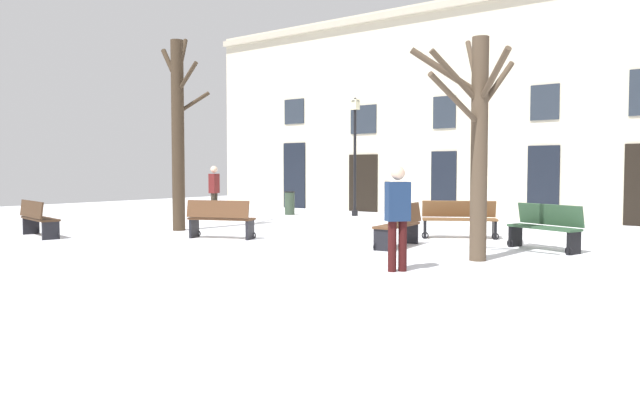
# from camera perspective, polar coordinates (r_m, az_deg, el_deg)

# --- Properties ---
(ground_plane) EXTENTS (34.52, 34.52, 0.00)m
(ground_plane) POSITION_cam_1_polar(r_m,az_deg,el_deg) (15.07, -4.01, -3.45)
(ground_plane) COLOR white
(building_facade) EXTENTS (21.57, 0.60, 7.56)m
(building_facade) POSITION_cam_1_polar(r_m,az_deg,el_deg) (22.34, 11.30, 8.42)
(building_facade) COLOR beige
(building_facade) RESTS_ON ground
(tree_right_of_center) EXTENTS (1.95, 2.43, 4.21)m
(tree_right_of_center) POSITION_cam_1_polar(r_m,az_deg,el_deg) (11.48, 14.39, 5.88)
(tree_right_of_center) COLOR #4C3D2D
(tree_right_of_center) RESTS_ON ground
(tree_near_facade) EXTENTS (1.61, 1.07, 5.33)m
(tree_near_facade) POSITION_cam_1_polar(r_m,az_deg,el_deg) (16.98, -13.05, 6.46)
(tree_near_facade) COLOR #382B1E
(tree_near_facade) RESTS_ON ground
(streetlamp) EXTENTS (0.30, 0.30, 4.15)m
(streetlamp) POSITION_cam_1_polar(r_m,az_deg,el_deg) (21.56, 3.27, 5.22)
(streetlamp) COLOR black
(streetlamp) RESTS_ON ground
(litter_bin) EXTENTS (0.39, 0.39, 0.84)m
(litter_bin) POSITION_cam_1_polar(r_m,az_deg,el_deg) (22.07, -2.85, -0.28)
(litter_bin) COLOR #2D3D2D
(litter_bin) RESTS_ON ground
(bench_facing_shops) EXTENTS (1.66, 1.05, 0.93)m
(bench_facing_shops) POSITION_cam_1_polar(r_m,az_deg,el_deg) (14.80, -9.24, -1.74)
(bench_facing_shops) COLOR #51331E
(bench_facing_shops) RESTS_ON ground
(bench_near_center_tree) EXTENTS (0.66, 1.61, 0.94)m
(bench_near_center_tree) POSITION_cam_1_polar(r_m,az_deg,el_deg) (13.16, 7.40, -2.31)
(bench_near_center_tree) COLOR #51331E
(bench_near_center_tree) RESTS_ON ground
(bench_by_litter_bin) EXTENTS (1.76, 1.31, 0.90)m
(bench_by_litter_bin) POSITION_cam_1_polar(r_m,az_deg,el_deg) (15.11, 12.83, -1.70)
(bench_by_litter_bin) COLOR brown
(bench_by_litter_bin) RESTS_ON ground
(bench_back_to_back_left) EXTENTS (1.78, 0.79, 0.90)m
(bench_back_to_back_left) POSITION_cam_1_polar(r_m,az_deg,el_deg) (16.49, -24.79, -1.54)
(bench_back_to_back_left) COLOR #3D2819
(bench_back_to_back_left) RESTS_ON ground
(bench_back_to_back_right) EXTENTS (1.63, 0.97, 0.95)m
(bench_back_to_back_right) POSITION_cam_1_polar(r_m,az_deg,el_deg) (13.41, 20.23, -2.34)
(bench_back_to_back_right) COLOR #2D4C33
(bench_back_to_back_right) RESTS_ON ground
(person_near_bench) EXTENTS (0.41, 0.43, 1.73)m
(person_near_bench) POSITION_cam_1_polar(r_m,az_deg,el_deg) (10.05, 7.23, -1.20)
(person_near_bench) COLOR #350F0F
(person_near_bench) RESTS_ON ground
(person_crossing_plaza) EXTENTS (0.33, 0.43, 1.75)m
(person_crossing_plaza) POSITION_cam_1_polar(r_m,az_deg,el_deg) (20.91, -9.82, 1.02)
(person_crossing_plaza) COLOR #2D271E
(person_crossing_plaza) RESTS_ON ground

